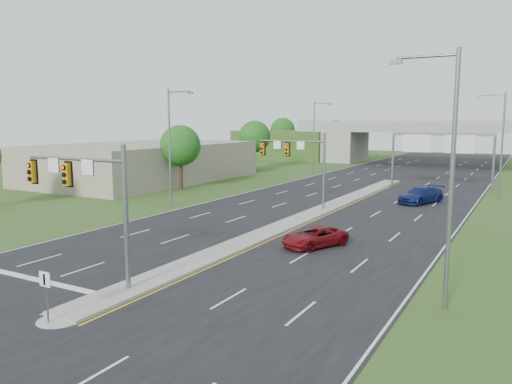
{
  "coord_description": "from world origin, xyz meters",
  "views": [
    {
      "loc": [
        16.42,
        -16.97,
        8.05
      ],
      "look_at": [
        -0.84,
        13.95,
        3.0
      ],
      "focal_mm": 35.0,
      "sensor_mm": 36.0,
      "label": 1
    }
  ],
  "objects": [
    {
      "name": "ground",
      "position": [
        0.0,
        0.0,
        0.0
      ],
      "size": [
        240.0,
        240.0,
        0.0
      ],
      "primitive_type": "plane",
      "color": "#2E4C1B",
      "rests_on": "ground"
    },
    {
      "name": "road",
      "position": [
        0.0,
        35.0,
        0.01
      ],
      "size": [
        24.0,
        160.0,
        0.02
      ],
      "primitive_type": "cube",
      "color": "black",
      "rests_on": "ground"
    },
    {
      "name": "median",
      "position": [
        0.0,
        23.0,
        0.1
      ],
      "size": [
        2.0,
        54.0,
        0.16
      ],
      "primitive_type": "cube",
      "color": "gray",
      "rests_on": "road"
    },
    {
      "name": "median_nose",
      "position": [
        0.0,
        -4.0,
        0.1
      ],
      "size": [
        2.0,
        2.0,
        0.16
      ],
      "primitive_type": "cone",
      "color": "gray",
      "rests_on": "road"
    },
    {
      "name": "lane_markings",
      "position": [
        -0.6,
        28.91,
        0.02
      ],
      "size": [
        23.72,
        160.0,
        0.01
      ],
      "color": "gold",
      "rests_on": "road"
    },
    {
      "name": "signal_mast_near",
      "position": [
        -2.26,
        -0.07,
        4.73
      ],
      "size": [
        6.62,
        0.6,
        7.0
      ],
      "color": "slate",
      "rests_on": "ground"
    },
    {
      "name": "signal_mast_far",
      "position": [
        -2.26,
        24.93,
        4.73
      ],
      "size": [
        6.62,
        0.6,
        7.0
      ],
      "color": "slate",
      "rests_on": "ground"
    },
    {
      "name": "keep_right_sign",
      "position": [
        0.0,
        -4.53,
        1.52
      ],
      "size": [
        0.6,
        0.13,
        2.2
      ],
      "color": "slate",
      "rests_on": "ground"
    },
    {
      "name": "sign_gantry",
      "position": [
        6.68,
        44.92,
        5.24
      ],
      "size": [
        11.58,
        0.44,
        6.67
      ],
      "color": "slate",
      "rests_on": "ground"
    },
    {
      "name": "overpass",
      "position": [
        0.0,
        80.0,
        3.55
      ],
      "size": [
        80.0,
        14.0,
        8.1
      ],
      "color": "gray",
      "rests_on": "ground"
    },
    {
      "name": "lightpole_l_mid",
      "position": [
        -13.3,
        20.0,
        6.1
      ],
      "size": [
        2.85,
        0.25,
        11.0
      ],
      "color": "slate",
      "rests_on": "ground"
    },
    {
      "name": "lightpole_l_far",
      "position": [
        -13.3,
        55.0,
        6.1
      ],
      "size": [
        2.85,
        0.25,
        11.0
      ],
      "color": "slate",
      "rests_on": "ground"
    },
    {
      "name": "lightpole_r_near",
      "position": [
        13.3,
        5.0,
        6.1
      ],
      "size": [
        2.85,
        0.25,
        11.0
      ],
      "color": "slate",
      "rests_on": "ground"
    },
    {
      "name": "lightpole_r_far",
      "position": [
        13.3,
        40.0,
        6.1
      ],
      "size": [
        2.85,
        0.25,
        11.0
      ],
      "color": "slate",
      "rests_on": "ground"
    },
    {
      "name": "tree_l_near",
      "position": [
        -20.0,
        30.0,
        5.18
      ],
      "size": [
        4.8,
        4.8,
        7.6
      ],
      "color": "#382316",
      "rests_on": "ground"
    },
    {
      "name": "tree_l_mid",
      "position": [
        -24.0,
        55.0,
        5.51
      ],
      "size": [
        5.2,
        5.2,
        8.12
      ],
      "color": "#382316",
      "rests_on": "ground"
    },
    {
      "name": "tree_back_a",
      "position": [
        -38.0,
        94.0,
        5.84
      ],
      "size": [
        6.0,
        6.0,
        8.85
      ],
      "color": "#382316",
      "rests_on": "ground"
    },
    {
      "name": "tree_back_b",
      "position": [
        -24.0,
        94.0,
        5.51
      ],
      "size": [
        5.6,
        5.6,
        8.32
      ],
      "color": "#382316",
      "rests_on": "ground"
    },
    {
      "name": "commercial_building",
      "position": [
        -30.0,
        35.0,
        2.5
      ],
      "size": [
        18.0,
        30.0,
        5.0
      ],
      "primitive_type": "cube",
      "color": "gray",
      "rests_on": "ground"
    },
    {
      "name": "car_far_a",
      "position": [
        4.43,
        12.25,
        0.66
      ],
      "size": [
        3.86,
        5.07,
        1.28
      ],
      "primitive_type": "imported",
      "rotation": [
        0.0,
        0.0,
        -0.43
      ],
      "color": "maroon",
      "rests_on": "road"
    },
    {
      "name": "car_far_b",
      "position": [
        6.95,
        33.37,
        0.82
      ],
      "size": [
        4.16,
        5.99,
        1.61
      ],
      "primitive_type": "imported",
      "rotation": [
        0.0,
        0.0,
        -0.38
      ],
      "color": "#0C154A",
      "rests_on": "road"
    }
  ]
}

